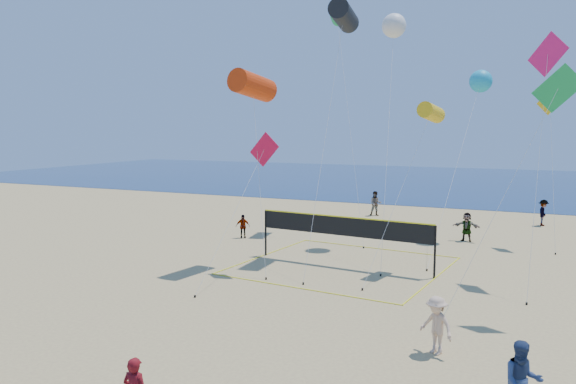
% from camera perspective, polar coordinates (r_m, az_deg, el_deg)
% --- Properties ---
extents(ocean, '(140.00, 50.00, 0.03)m').
position_cam_1_polar(ocean, '(74.43, 19.14, 0.93)').
color(ocean, navy).
rests_on(ocean, ground).
extents(bystander_a, '(1.08, 0.93, 1.92)m').
position_cam_1_polar(bystander_a, '(14.99, 22.69, -17.28)').
color(bystander_a, navy).
rests_on(bystander_a, ground).
extents(bystander_b, '(1.34, 1.16, 1.80)m').
position_cam_1_polar(bystander_b, '(18.14, 14.83, -12.95)').
color(bystander_b, '#D9B190').
rests_on(bystander_b, ground).
extents(far_person_0, '(0.93, 0.76, 1.48)m').
position_cam_1_polar(far_person_0, '(35.24, -4.62, -3.49)').
color(far_person_0, gray).
rests_on(far_person_0, ground).
extents(far_person_1, '(1.68, 0.71, 1.76)m').
position_cam_1_polar(far_person_1, '(35.83, 17.70, -3.39)').
color(far_person_1, gray).
rests_on(far_person_1, ground).
extents(far_person_3, '(1.10, 0.96, 1.92)m').
position_cam_1_polar(far_person_3, '(44.43, 8.89, -1.16)').
color(far_person_3, gray).
rests_on(far_person_3, ground).
extents(far_person_4, '(0.82, 1.27, 1.85)m').
position_cam_1_polar(far_person_4, '(43.28, 24.52, -1.93)').
color(far_person_4, gray).
rests_on(far_person_4, ground).
extents(volleyball_net, '(10.33, 10.20, 2.51)m').
position_cam_1_polar(volleyball_net, '(28.09, 5.65, -4.05)').
color(volleyball_net, black).
rests_on(volleyball_net, ground).
extents(kite_0, '(2.56, 3.71, 9.67)m').
position_cam_1_polar(kite_0, '(27.78, -3.60, 10.73)').
color(kite_0, red).
rests_on(kite_0, ground).
extents(kite_1, '(1.31, 7.65, 13.36)m').
position_cam_1_polar(kite_1, '(30.63, 5.69, 17.37)').
color(kite_1, black).
rests_on(kite_1, ground).
extents(kite_2, '(2.42, 5.76, 8.10)m').
position_cam_1_polar(kite_2, '(27.60, 14.33, 7.81)').
color(kite_2, gold).
rests_on(kite_2, ground).
extents(kite_3, '(1.67, 5.19, 6.69)m').
position_cam_1_polar(kite_3, '(26.32, -2.71, 3.72)').
color(kite_3, red).
rests_on(kite_3, ground).
extents(kite_4, '(4.32, 2.81, 9.12)m').
position_cam_1_polar(kite_4, '(22.02, 25.29, 8.47)').
color(kite_4, green).
rests_on(kite_4, ground).
extents(kite_5, '(1.65, 5.02, 11.05)m').
position_cam_1_polar(kite_5, '(27.58, 24.82, 11.73)').
color(kite_5, '#D61668').
rests_on(kite_5, ground).
extents(kite_6, '(2.43, 8.59, 13.39)m').
position_cam_1_polar(kite_6, '(34.13, 10.71, 16.25)').
color(kite_6, white).
rests_on(kite_6, ground).
extents(kite_7, '(2.15, 10.26, 10.35)m').
position_cam_1_polar(kite_7, '(36.49, 18.99, 10.59)').
color(kite_7, '#1AA3D0').
rests_on(kite_7, ground).
extents(kite_8, '(4.35, 6.52, 14.89)m').
position_cam_1_polar(kite_8, '(38.66, 5.00, 17.55)').
color(kite_8, green).
rests_on(kite_8, ground).
extents(kite_9, '(1.43, 2.99, 9.25)m').
position_cam_1_polar(kite_9, '(35.66, 25.11, 7.74)').
color(kite_9, gold).
rests_on(kite_9, ground).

